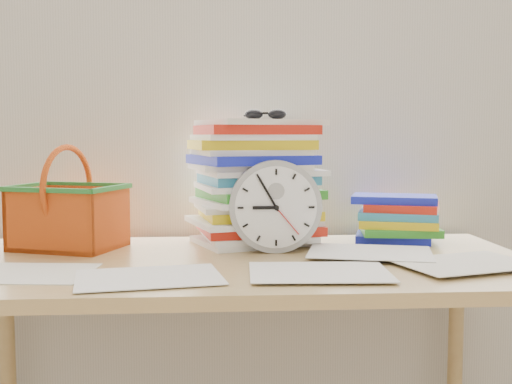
{
  "coord_description": "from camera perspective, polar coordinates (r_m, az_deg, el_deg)",
  "views": [
    {
      "loc": [
        -0.07,
        0.09,
        1.04
      ],
      "look_at": [
        0.04,
        1.6,
        0.91
      ],
      "focal_mm": 45.0,
      "sensor_mm": 36.0,
      "label": 1
    }
  ],
  "objects": [
    {
      "name": "clock",
      "position": [
        1.62,
        1.71,
        -1.28
      ],
      "size": [
        0.23,
        0.05,
        0.23
      ],
      "primitive_type": "cylinder",
      "rotation": [
        1.57,
        0.0,
        0.0
      ],
      "color": "#9E9E9E",
      "rests_on": "desk"
    },
    {
      "name": "paper_stack",
      "position": [
        1.75,
        -0.15,
        0.91
      ],
      "size": [
        0.39,
        0.35,
        0.34
      ],
      "primitive_type": null,
      "rotation": [
        0.0,
        0.0,
        0.25
      ],
      "color": "white",
      "rests_on": "desk"
    },
    {
      "name": "curtain",
      "position": [
        1.91,
        -1.89,
        12.75
      ],
      "size": [
        2.4,
        0.01,
        2.5
      ],
      "primitive_type": "cube",
      "color": "beige",
      "rests_on": "room_shell"
    },
    {
      "name": "desk",
      "position": [
        1.55,
        -1.34,
        -8.69
      ],
      "size": [
        1.4,
        0.7,
        0.75
      ],
      "color": "tan",
      "rests_on": "ground"
    },
    {
      "name": "scattered_papers",
      "position": [
        1.54,
        -1.34,
        -5.77
      ],
      "size": [
        1.26,
        0.42,
        0.02
      ],
      "primitive_type": null,
      "color": "white",
      "rests_on": "desk"
    },
    {
      "name": "sunglasses",
      "position": [
        1.74,
        0.85,
        6.92
      ],
      "size": [
        0.15,
        0.14,
        0.03
      ],
      "primitive_type": null,
      "rotation": [
        0.0,
        0.0,
        -0.26
      ],
      "color": "black",
      "rests_on": "paper_stack"
    },
    {
      "name": "basket",
      "position": [
        1.74,
        -16.38,
        -0.52
      ],
      "size": [
        0.32,
        0.29,
        0.26
      ],
      "primitive_type": null,
      "rotation": [
        0.0,
        0.0,
        -0.36
      ],
      "color": "#E85A16",
      "rests_on": "desk"
    },
    {
      "name": "book_stack",
      "position": [
        1.84,
        12.51,
        -2.28
      ],
      "size": [
        0.3,
        0.26,
        0.13
      ],
      "primitive_type": null,
      "rotation": [
        0.0,
        0.0,
        -0.28
      ],
      "color": "white",
      "rests_on": "desk"
    }
  ]
}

